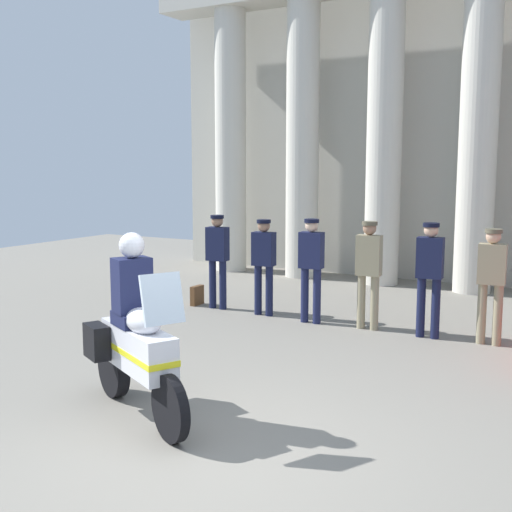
% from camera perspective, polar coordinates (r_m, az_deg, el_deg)
% --- Properties ---
extents(ground_plane, '(28.00, 28.00, 0.00)m').
position_cam_1_polar(ground_plane, '(6.00, -4.39, -17.26)').
color(ground_plane, gray).
extents(colonnade_backdrop, '(15.11, 1.60, 7.43)m').
position_cam_1_polar(colonnade_backdrop, '(14.29, 19.61, 12.48)').
color(colonnade_backdrop, beige).
rests_on(colonnade_backdrop, ground_plane).
extents(officer_in_row_0, '(0.40, 0.25, 1.70)m').
position_cam_1_polar(officer_in_row_0, '(11.56, -3.44, 0.20)').
color(officer_in_row_0, '#141938').
rests_on(officer_in_row_0, ground_plane).
extents(officer_in_row_1, '(0.40, 0.25, 1.66)m').
position_cam_1_polar(officer_in_row_1, '(11.03, 0.69, -0.27)').
color(officer_in_row_1, '#141938').
rests_on(officer_in_row_1, ground_plane).
extents(officer_in_row_2, '(0.40, 0.25, 1.72)m').
position_cam_1_polar(officer_in_row_2, '(10.51, 4.92, -0.52)').
color(officer_in_row_2, '#191E42').
rests_on(officer_in_row_2, ground_plane).
extents(officer_in_row_3, '(0.40, 0.25, 1.71)m').
position_cam_1_polar(officer_in_row_3, '(10.22, 9.97, -0.88)').
color(officer_in_row_3, gray).
rests_on(officer_in_row_3, ground_plane).
extents(officer_in_row_4, '(0.40, 0.25, 1.74)m').
position_cam_1_polar(officer_in_row_4, '(9.89, 15.15, -1.24)').
color(officer_in_row_4, '#141938').
rests_on(officer_in_row_4, ground_plane).
extents(officer_in_row_5, '(0.40, 0.25, 1.68)m').
position_cam_1_polar(officer_in_row_5, '(9.78, 20.16, -1.74)').
color(officer_in_row_5, gray).
rests_on(officer_in_row_5, ground_plane).
extents(motorcycle_with_rider, '(1.91, 1.14, 1.90)m').
position_cam_1_polar(motorcycle_with_rider, '(6.74, -10.65, -7.33)').
color(motorcycle_with_rider, black).
rests_on(motorcycle_with_rider, ground_plane).
extents(briefcase_on_ground, '(0.10, 0.32, 0.36)m').
position_cam_1_polar(briefcase_on_ground, '(12.03, -5.25, -3.50)').
color(briefcase_on_ground, brown).
rests_on(briefcase_on_ground, ground_plane).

